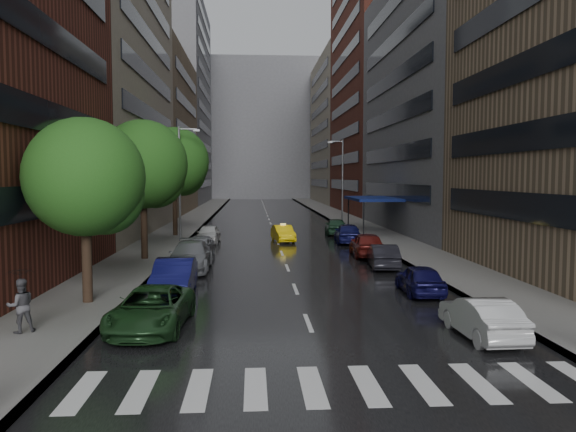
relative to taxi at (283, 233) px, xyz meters
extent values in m
plane|color=gray|center=(-0.45, -28.79, -0.65)|extent=(220.00, 220.00, 0.00)
cube|color=black|center=(-0.45, 21.21, -0.65)|extent=(14.00, 140.00, 0.01)
cube|color=gray|center=(-9.45, 21.21, -0.58)|extent=(4.00, 140.00, 0.15)
cube|color=gray|center=(8.55, 21.21, -0.58)|extent=(4.00, 140.00, 0.15)
cube|color=silver|center=(-6.55, -30.79, -0.64)|extent=(0.55, 2.80, 0.01)
cube|color=silver|center=(-5.15, -30.79, -0.64)|extent=(0.55, 2.80, 0.01)
cube|color=silver|center=(-3.75, -30.79, -0.64)|extent=(0.55, 2.80, 0.01)
cube|color=silver|center=(-2.35, -30.79, -0.64)|extent=(0.55, 2.80, 0.01)
cube|color=silver|center=(-0.95, -30.79, -0.64)|extent=(0.55, 2.80, 0.01)
cube|color=silver|center=(0.45, -30.79, -0.64)|extent=(0.55, 2.80, 0.01)
cube|color=silver|center=(1.85, -30.79, -0.64)|extent=(0.55, 2.80, 0.01)
cube|color=silver|center=(3.25, -30.79, -0.64)|extent=(0.55, 2.80, 0.01)
cube|color=silver|center=(4.65, -30.79, -0.64)|extent=(0.55, 2.80, 0.01)
cube|color=gray|center=(-15.45, 7.21, 16.35)|extent=(8.00, 28.00, 34.00)
cube|color=#937A5B|center=(-15.45, 35.21, 10.35)|extent=(8.00, 28.00, 22.00)
cube|color=slate|center=(-15.45, 65.21, 18.35)|extent=(8.00, 32.00, 38.00)
cube|color=slate|center=(14.55, 7.21, 11.35)|extent=(8.00, 28.00, 24.00)
cube|color=maroon|center=(14.55, 35.21, 17.35)|extent=(8.00, 28.00, 36.00)
cube|color=gray|center=(14.55, 65.21, 13.35)|extent=(8.00, 32.00, 28.00)
cube|color=slate|center=(-0.45, 89.21, 15.35)|extent=(40.00, 14.00, 32.00)
cylinder|color=#382619|center=(-9.05, -21.52, 1.42)|extent=(0.40, 0.40, 4.14)
sphere|color=#1E5116|center=(-9.05, -21.52, 4.52)|extent=(4.73, 4.73, 4.73)
cylinder|color=#382619|center=(-9.05, -9.56, 1.72)|extent=(0.40, 0.40, 4.74)
sphere|color=#1E5116|center=(-9.05, -9.56, 5.27)|extent=(5.41, 5.41, 5.41)
cylinder|color=#382619|center=(-9.05, 4.17, 1.92)|extent=(0.40, 0.40, 5.15)
sphere|color=#1E5116|center=(-9.05, 4.17, 5.78)|extent=(5.88, 5.88, 5.88)
imported|color=yellow|center=(0.00, 0.00, 0.00)|extent=(1.91, 4.11, 1.31)
imported|color=#1C3E1D|center=(-5.85, -25.24, 0.05)|extent=(2.61, 5.19, 1.41)
imported|color=#0F1049|center=(-5.85, -19.68, 0.13)|extent=(1.72, 4.77, 1.57)
imported|color=slate|center=(-5.85, -13.23, 0.14)|extent=(2.25, 5.47, 1.58)
imported|color=gray|center=(-5.85, -8.01, 0.05)|extent=(1.94, 4.24, 1.41)
imported|color=silver|center=(-5.85, -0.56, 0.06)|extent=(1.82, 4.24, 1.43)
imported|color=silver|center=(4.95, -26.93, 0.02)|extent=(1.54, 4.10, 1.34)
imported|color=#0E0D3D|center=(4.95, -20.24, 0.01)|extent=(1.71, 3.97, 1.33)
imported|color=black|center=(4.95, -13.25, 0.03)|extent=(1.87, 4.29, 1.37)
imported|color=#5D1612|center=(4.95, -8.68, 0.15)|extent=(2.11, 4.78, 1.60)
imported|color=#0E1044|center=(4.95, -1.36, 0.14)|extent=(2.25, 4.81, 1.59)
imported|color=#1A3B26|center=(4.95, 4.88, 0.11)|extent=(2.15, 4.59, 1.52)
imported|color=#47464B|center=(-9.90, -25.92, 0.38)|extent=(1.07, 1.01, 1.76)
imported|color=black|center=(-9.90, -25.92, 1.15)|extent=(0.96, 0.98, 0.88)
cylinder|color=gray|center=(-8.25, 1.21, 4.00)|extent=(0.18, 0.18, 9.00)
cube|color=gray|center=(-6.85, 1.21, 8.20)|extent=(0.50, 0.22, 0.16)
cylinder|color=gray|center=(7.35, 16.21, 4.00)|extent=(0.18, 0.18, 9.00)
cube|color=gray|center=(5.95, 16.21, 8.20)|extent=(0.50, 0.22, 0.16)
cube|color=navy|center=(8.55, 6.21, 2.50)|extent=(4.00, 8.00, 0.25)
cylinder|color=black|center=(6.95, 2.41, 1.00)|extent=(0.12, 0.12, 3.00)
cylinder|color=black|center=(6.95, 10.01, 1.00)|extent=(0.12, 0.12, 3.00)
camera|label=1|loc=(-2.40, -44.27, 4.55)|focal=35.00mm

